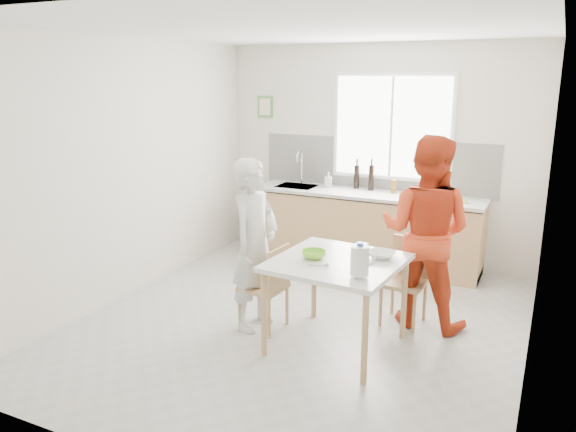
# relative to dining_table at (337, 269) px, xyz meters

# --- Properties ---
(ground) EXTENTS (4.50, 4.50, 0.00)m
(ground) POSITION_rel_dining_table_xyz_m (-0.47, 0.28, -0.71)
(ground) COLOR #B7B7B2
(ground) RESTS_ON ground
(room_shell) EXTENTS (4.50, 4.50, 4.50)m
(room_shell) POSITION_rel_dining_table_xyz_m (-0.47, 0.28, 0.93)
(room_shell) COLOR silver
(room_shell) RESTS_ON ground
(window) EXTENTS (1.50, 0.06, 1.30)m
(window) POSITION_rel_dining_table_xyz_m (-0.27, 2.51, 0.99)
(window) COLOR white
(window) RESTS_ON room_shell
(backsplash) EXTENTS (3.00, 0.02, 0.65)m
(backsplash) POSITION_rel_dining_table_xyz_m (-0.47, 2.52, 0.51)
(backsplash) COLOR white
(backsplash) RESTS_ON room_shell
(picture_frame) EXTENTS (0.22, 0.03, 0.28)m
(picture_frame) POSITION_rel_dining_table_xyz_m (-2.02, 2.52, 1.19)
(picture_frame) COLOR #4E9745
(picture_frame) RESTS_ON room_shell
(kitchen_counter) EXTENTS (2.84, 0.64, 1.37)m
(kitchen_counter) POSITION_rel_dining_table_xyz_m (-0.47, 2.23, -0.30)
(kitchen_counter) COLOR tan
(kitchen_counter) RESTS_ON ground
(dining_table) EXTENTS (1.11, 1.11, 0.80)m
(dining_table) POSITION_rel_dining_table_xyz_m (0.00, 0.00, 0.00)
(dining_table) COLOR white
(dining_table) RESTS_ON ground
(chair_left) EXTENTS (0.40, 0.40, 0.81)m
(chair_left) POSITION_rel_dining_table_xyz_m (-0.69, 0.05, -0.27)
(chair_left) COLOR tan
(chair_left) RESTS_ON ground
(chair_far) EXTENTS (0.41, 0.41, 0.82)m
(chair_far) POSITION_rel_dining_table_xyz_m (0.41, 0.78, -0.26)
(chair_far) COLOR tan
(chair_far) RESTS_ON ground
(person_white) EXTENTS (0.43, 0.61, 1.61)m
(person_white) POSITION_rel_dining_table_xyz_m (-0.84, 0.07, 0.09)
(person_white) COLOR silver
(person_white) RESTS_ON ground
(person_red) EXTENTS (0.93, 0.75, 1.81)m
(person_red) POSITION_rel_dining_table_xyz_m (0.56, 0.81, 0.19)
(person_red) COLOR red
(person_red) RESTS_ON ground
(bowl_green) EXTENTS (0.23, 0.23, 0.07)m
(bowl_green) POSITION_rel_dining_table_xyz_m (-0.20, -0.03, 0.12)
(bowl_green) COLOR #7ED230
(bowl_green) RESTS_ON dining_table
(bowl_white) EXTENTS (0.25, 0.25, 0.06)m
(bowl_white) POSITION_rel_dining_table_xyz_m (0.32, 0.23, 0.11)
(bowl_white) COLOR white
(bowl_white) RESTS_ON dining_table
(milk_jug) EXTENTS (0.20, 0.15, 0.26)m
(milk_jug) POSITION_rel_dining_table_xyz_m (0.30, -0.30, 0.22)
(milk_jug) COLOR white
(milk_jug) RESTS_ON dining_table
(green_box) EXTENTS (0.11, 0.11, 0.09)m
(green_box) POSITION_rel_dining_table_xyz_m (0.12, 0.27, 0.13)
(green_box) COLOR #98BE2B
(green_box) RESTS_ON dining_table
(spoon) EXTENTS (0.16, 0.05, 0.01)m
(spoon) POSITION_rel_dining_table_xyz_m (-0.10, -0.21, 0.09)
(spoon) COLOR #A5A5AA
(spoon) RESTS_ON dining_table
(cutting_board) EXTENTS (0.41, 0.35, 0.01)m
(cutting_board) POSITION_rel_dining_table_xyz_m (0.54, 2.21, 0.21)
(cutting_board) COLOR #70C42D
(cutting_board) RESTS_ON kitchen_counter
(wine_bottle_a) EXTENTS (0.07, 0.07, 0.32)m
(wine_bottle_a) POSITION_rel_dining_table_xyz_m (-0.47, 2.38, 0.37)
(wine_bottle_a) COLOR black
(wine_bottle_a) RESTS_ON kitchen_counter
(wine_bottle_b) EXTENTS (0.07, 0.07, 0.30)m
(wine_bottle_b) POSITION_rel_dining_table_xyz_m (-0.66, 2.41, 0.36)
(wine_bottle_b) COLOR black
(wine_bottle_b) RESTS_ON kitchen_counter
(jar_amber) EXTENTS (0.06, 0.06, 0.16)m
(jar_amber) POSITION_rel_dining_table_xyz_m (-0.17, 2.34, 0.29)
(jar_amber) COLOR brown
(jar_amber) RESTS_ON kitchen_counter
(soap_bottle) EXTENTS (0.11, 0.11, 0.19)m
(soap_bottle) POSITION_rel_dining_table_xyz_m (-1.01, 2.33, 0.30)
(soap_bottle) COLOR #999999
(soap_bottle) RESTS_ON kitchen_counter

